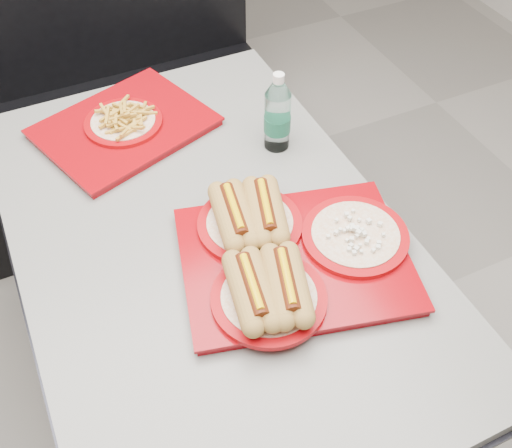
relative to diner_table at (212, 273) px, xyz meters
name	(u,v)px	position (x,y,z in m)	size (l,w,h in m)	color
ground	(221,379)	(0.00, 0.00, -0.58)	(6.00, 6.00, 0.00)	gray
diner_table	(212,273)	(0.00, 0.00, 0.00)	(0.92, 1.42, 0.75)	black
booth_bench	(110,104)	(0.00, 1.09, -0.18)	(1.30, 0.57, 1.35)	black
tray_near	(286,253)	(0.13, -0.17, 0.21)	(0.60, 0.52, 0.11)	#830309
tray_far	(124,124)	(-0.07, 0.46, 0.19)	(0.55, 0.48, 0.09)	#830309
water_bottle	(277,116)	(0.30, 0.22, 0.27)	(0.07, 0.07, 0.23)	silver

